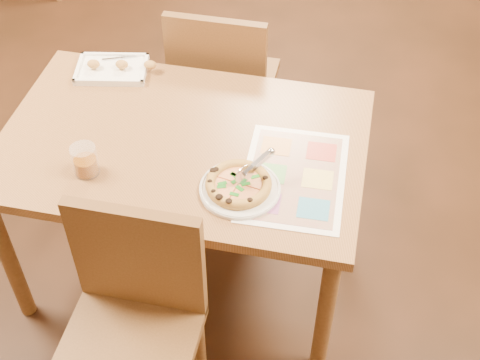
% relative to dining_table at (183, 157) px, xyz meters
% --- Properties ---
extents(dining_table, '(1.30, 0.85, 0.72)m').
position_rel_dining_table_xyz_m(dining_table, '(0.00, 0.00, 0.00)').
color(dining_table, '#9B683E').
rests_on(dining_table, ground).
extents(chair_near, '(0.42, 0.42, 0.47)m').
position_rel_dining_table_xyz_m(chair_near, '(0.00, -0.60, -0.07)').
color(chair_near, brown).
rests_on(chair_near, ground).
extents(chair_far, '(0.42, 0.42, 0.47)m').
position_rel_dining_table_xyz_m(chair_far, '(-0.00, 0.60, -0.07)').
color(chair_far, brown).
rests_on(chair_far, ground).
extents(plate, '(0.30, 0.30, 0.01)m').
position_rel_dining_table_xyz_m(plate, '(0.25, -0.20, 0.09)').
color(plate, silver).
rests_on(plate, dining_table).
extents(pizza, '(0.22, 0.22, 0.03)m').
position_rel_dining_table_xyz_m(pizza, '(0.25, -0.19, 0.11)').
color(pizza, gold).
rests_on(pizza, plate).
extents(pizza_cutter, '(0.10, 0.12, 0.09)m').
position_rel_dining_table_xyz_m(pizza_cutter, '(0.29, -0.16, 0.17)').
color(pizza_cutter, silver).
rests_on(pizza_cutter, pizza).
extents(appetizer_tray, '(0.33, 0.24, 0.05)m').
position_rel_dining_table_xyz_m(appetizer_tray, '(-0.37, 0.33, 0.10)').
color(appetizer_tray, white).
rests_on(appetizer_tray, dining_table).
extents(glass_tumbler, '(0.09, 0.09, 0.11)m').
position_rel_dining_table_xyz_m(glass_tumbler, '(-0.27, -0.22, 0.13)').
color(glass_tumbler, '#83430A').
rests_on(glass_tumbler, dining_table).
extents(menu, '(0.35, 0.49, 0.00)m').
position_rel_dining_table_xyz_m(menu, '(0.42, -0.10, 0.09)').
color(menu, white).
rests_on(menu, dining_table).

